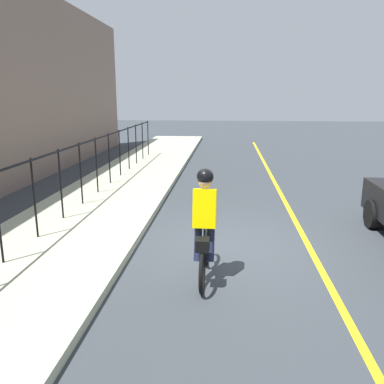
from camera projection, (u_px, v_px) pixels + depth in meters
ground_plane at (228, 245)px, 7.94m from camera, size 80.00×80.00×0.00m
lane_line_centre at (309, 248)px, 7.80m from camera, size 36.00×0.12×0.01m
sidewalk at (63, 236)px, 8.22m from camera, size 40.00×3.20×0.15m
iron_fence at (60, 170)px, 8.94m from camera, size 20.30×0.04×1.60m
cyclist_lead at (205, 226)px, 6.26m from camera, size 1.71×0.37×1.83m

